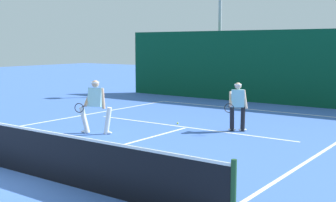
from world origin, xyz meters
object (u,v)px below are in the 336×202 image
(player_near, at_px, (95,104))
(tennis_ball, at_px, (197,160))
(player_far, at_px, (237,105))
(tennis_ball_extra, at_px, (178,123))
(light_pole, at_px, (220,6))

(player_near, distance_m, tennis_ball, 4.52)
(player_far, xyz_separation_m, tennis_ball_extra, (-2.26, -0.08, -0.82))
(tennis_ball, distance_m, tennis_ball_extra, 4.98)
(player_near, height_order, tennis_ball_extra, player_near)
(player_near, bearing_deg, tennis_ball_extra, -134.95)
(player_near, relative_size, player_far, 1.07)
(tennis_ball, bearing_deg, player_near, 167.55)
(player_near, xyz_separation_m, light_pole, (-2.31, 11.85, 3.88))
(player_near, bearing_deg, tennis_ball, 144.04)
(player_far, distance_m, tennis_ball, 4.09)
(player_near, xyz_separation_m, tennis_ball_extra, (1.12, 2.85, -0.89))
(tennis_ball, xyz_separation_m, tennis_ball_extra, (-3.20, 3.81, 0.00))
(player_far, distance_m, light_pole, 11.28)
(tennis_ball_extra, bearing_deg, tennis_ball, -49.94)
(light_pole, bearing_deg, tennis_ball, -62.62)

